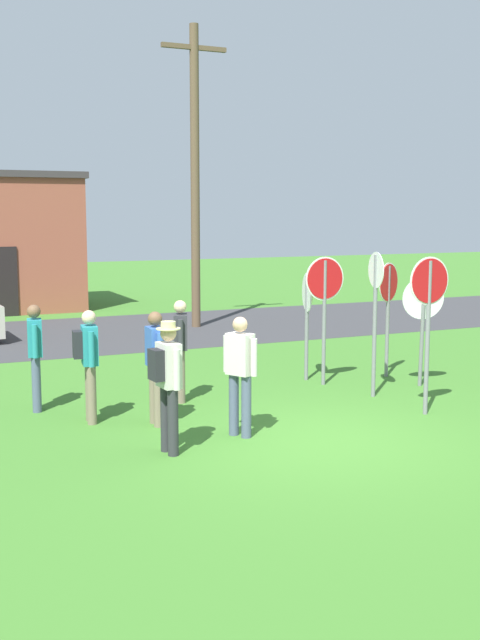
% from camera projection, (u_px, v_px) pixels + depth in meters
% --- Properties ---
extents(ground_plane, '(80.00, 80.00, 0.00)m').
position_uv_depth(ground_plane, '(318.00, 441.00, 10.74)').
color(ground_plane, '#3D7528').
extents(street_asphalt, '(60.00, 6.40, 0.01)m').
position_uv_depth(street_asphalt, '(112.00, 332.00, 20.45)').
color(street_asphalt, '#38383A').
rests_on(street_asphalt, ground).
extents(utility_pole, '(1.80, 0.24, 8.00)m').
position_uv_depth(utility_pole, '(195.00, 172.00, 20.89)').
color(utility_pole, brown).
rests_on(utility_pole, ground).
extents(stop_sign_tallest, '(0.20, 0.70, 2.01)m').
position_uv_depth(stop_sign_tallest, '(307.00, 308.00, 14.48)').
color(stop_sign_tallest, slate).
rests_on(stop_sign_tallest, ground).
extents(stop_sign_nearest, '(0.12, 0.60, 2.46)m').
position_uv_depth(stop_sign_nearest, '(375.00, 302.00, 13.13)').
color(stop_sign_nearest, slate).
rests_on(stop_sign_nearest, ground).
extents(stop_sign_far_back, '(0.67, 0.37, 2.18)m').
position_uv_depth(stop_sign_far_back, '(388.00, 299.00, 14.78)').
color(stop_sign_far_back, slate).
rests_on(stop_sign_far_back, ground).
extents(stop_sign_rear_right, '(0.74, 0.07, 2.45)m').
position_uv_depth(stop_sign_rear_right, '(429.00, 308.00, 11.95)').
color(stop_sign_rear_right, slate).
rests_on(stop_sign_rear_right, ground).
extents(stop_sign_rear_left, '(0.75, 0.27, 1.99)m').
position_uv_depth(stop_sign_rear_left, '(423.00, 312.00, 13.94)').
color(stop_sign_rear_left, slate).
rests_on(stop_sign_rear_left, ground).
extents(stop_sign_leaning_left, '(0.79, 0.07, 2.33)m').
position_uv_depth(stop_sign_leaning_left, '(325.00, 297.00, 14.04)').
color(stop_sign_leaning_left, slate).
rests_on(stop_sign_leaning_left, ground).
extents(person_holding_notes, '(0.39, 0.57, 1.69)m').
position_uv_depth(person_holding_notes, '(88.00, 358.00, 11.56)').
color(person_holding_notes, '#7A6B56').
rests_on(person_holding_notes, ground).
extents(person_in_teal, '(0.23, 0.57, 1.69)m').
position_uv_depth(person_in_teal, '(156.00, 362.00, 11.43)').
color(person_in_teal, '#7A6B56').
rests_on(person_in_teal, ground).
extents(person_in_blue, '(0.33, 0.54, 1.69)m').
position_uv_depth(person_in_blue, '(181.00, 345.00, 12.87)').
color(person_in_blue, '#7A6B56').
rests_on(person_in_blue, ground).
extents(person_near_signs, '(0.27, 0.56, 1.69)m').
position_uv_depth(person_near_signs, '(35.00, 351.00, 12.27)').
color(person_near_signs, '#4C5670').
rests_on(person_near_signs, ground).
extents(person_with_sunhat, '(0.41, 0.57, 1.74)m').
position_uv_depth(person_with_sunhat, '(167.00, 377.00, 10.05)').
color(person_with_sunhat, '#2D2D33').
rests_on(person_with_sunhat, ground).
extents(person_in_dark_shirt, '(0.36, 0.51, 1.69)m').
position_uv_depth(person_in_dark_shirt, '(240.00, 370.00, 10.85)').
color(person_in_dark_shirt, '#4C5670').
rests_on(person_in_dark_shirt, ground).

